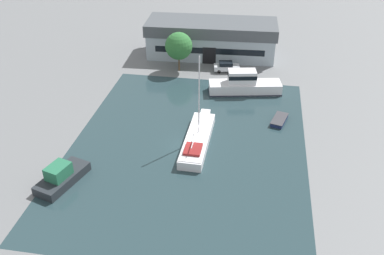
# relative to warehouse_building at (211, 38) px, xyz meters

# --- Properties ---
(ground_plane) EXTENTS (440.00, 440.00, 0.00)m
(ground_plane) POSITION_rel_warehouse_building_xyz_m (1.00, -30.85, -3.28)
(ground_plane) COLOR slate
(water_canal) EXTENTS (29.94, 39.84, 0.01)m
(water_canal) POSITION_rel_warehouse_building_xyz_m (1.00, -30.85, -3.28)
(water_canal) COLOR #23383D
(water_canal) RESTS_ON ground
(warehouse_building) EXTENTS (24.16, 9.79, 6.48)m
(warehouse_building) POSITION_rel_warehouse_building_xyz_m (0.00, 0.00, 0.00)
(warehouse_building) COLOR #99A8B2
(warehouse_building) RESTS_ON ground
(quay_tree_near_building) EXTENTS (4.69, 4.69, 6.86)m
(quay_tree_near_building) POSITION_rel_warehouse_building_xyz_m (-4.61, -7.96, 1.23)
(quay_tree_near_building) COLOR brown
(quay_tree_near_building) RESTS_ON ground
(parked_car) EXTENTS (4.65, 2.54, 1.74)m
(parked_car) POSITION_rel_warehouse_building_xyz_m (3.60, -6.98, -2.41)
(parked_car) COLOR silver
(parked_car) RESTS_ON ground
(sailboat_moored) EXTENTS (3.14, 13.23, 11.87)m
(sailboat_moored) POSITION_rel_warehouse_building_xyz_m (2.10, -29.95, -2.59)
(sailboat_moored) COLOR silver
(sailboat_moored) RESTS_ON water_canal
(motor_cruiser) EXTENTS (11.79, 5.23, 3.76)m
(motor_cruiser) POSITION_rel_warehouse_building_xyz_m (7.10, -14.52, -1.92)
(motor_cruiser) COLOR silver
(motor_cruiser) RESTS_ON water_canal
(small_dinghy) EXTENTS (2.66, 4.17, 0.61)m
(small_dinghy) POSITION_rel_warehouse_building_xyz_m (12.65, -22.78, -2.97)
(small_dinghy) COLOR #19234C
(small_dinghy) RESTS_ON water_canal
(cabin_boat) EXTENTS (4.66, 7.25, 2.59)m
(cabin_boat) POSITION_rel_warehouse_building_xyz_m (-11.95, -40.49, -2.37)
(cabin_boat) COLOR #23282D
(cabin_boat) RESTS_ON water_canal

